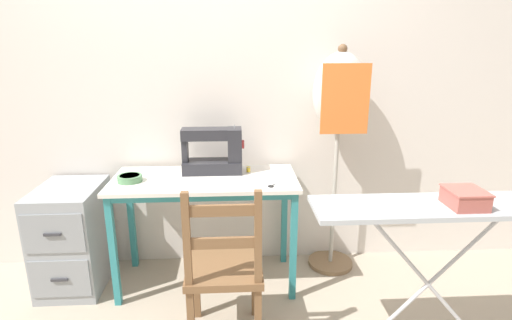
# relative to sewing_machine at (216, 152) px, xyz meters

# --- Properties ---
(ground_plane) EXTENTS (14.00, 14.00, 0.00)m
(ground_plane) POSITION_rel_sewing_machine_xyz_m (-0.07, -0.38, -0.88)
(ground_plane) COLOR tan
(wall_back) EXTENTS (10.00, 0.05, 2.55)m
(wall_back) POSITION_rel_sewing_machine_xyz_m (-0.07, 0.22, 0.39)
(wall_back) COLOR silver
(wall_back) RESTS_ON ground_plane
(sewing_table) EXTENTS (1.17, 0.53, 0.75)m
(sewing_table) POSITION_rel_sewing_machine_xyz_m (-0.07, -0.13, -0.23)
(sewing_table) COLOR silver
(sewing_table) RESTS_ON ground_plane
(sewing_machine) EXTENTS (0.40, 0.17, 0.32)m
(sewing_machine) POSITION_rel_sewing_machine_xyz_m (0.00, 0.00, 0.00)
(sewing_machine) COLOR #28282D
(sewing_machine) RESTS_ON sewing_table
(fabric_bowl) EXTENTS (0.15, 0.15, 0.04)m
(fabric_bowl) POSITION_rel_sewing_machine_xyz_m (-0.53, -0.16, -0.12)
(fabric_bowl) COLOR #56895B
(fabric_bowl) RESTS_ON sewing_table
(scissors) EXTENTS (0.12, 0.13, 0.01)m
(scissors) POSITION_rel_sewing_machine_xyz_m (0.36, -0.28, -0.14)
(scissors) COLOR silver
(scissors) RESTS_ON sewing_table
(thread_spool_near_machine) EXTENTS (0.03, 0.03, 0.04)m
(thread_spool_near_machine) POSITION_rel_sewing_machine_xyz_m (0.21, -0.01, -0.12)
(thread_spool_near_machine) COLOR yellow
(thread_spool_near_machine) RESTS_ON sewing_table
(wooden_chair) EXTENTS (0.40, 0.38, 0.91)m
(wooden_chair) POSITION_rel_sewing_machine_xyz_m (0.06, -0.67, -0.46)
(wooden_chair) COLOR brown
(wooden_chair) RESTS_ON ground_plane
(filing_cabinet) EXTENTS (0.39, 0.54, 0.69)m
(filing_cabinet) POSITION_rel_sewing_machine_xyz_m (-0.95, -0.09, -0.54)
(filing_cabinet) COLOR #93999E
(filing_cabinet) RESTS_ON ground_plane
(dress_form) EXTENTS (0.36, 0.32, 1.57)m
(dress_form) POSITION_rel_sewing_machine_xyz_m (0.82, 0.04, 0.29)
(dress_form) COLOR #846647
(dress_form) RESTS_ON ground_plane
(ironing_board) EXTENTS (1.19, 0.30, 0.85)m
(ironing_board) POSITION_rel_sewing_machine_xyz_m (1.08, -0.84, -0.09)
(ironing_board) COLOR #ADB2B7
(ironing_board) RESTS_ON ground_plane
(storage_box) EXTENTS (0.17, 0.18, 0.08)m
(storage_box) POSITION_rel_sewing_machine_xyz_m (1.18, -0.88, -0.00)
(storage_box) COLOR #AD564C
(storage_box) RESTS_ON ironing_board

